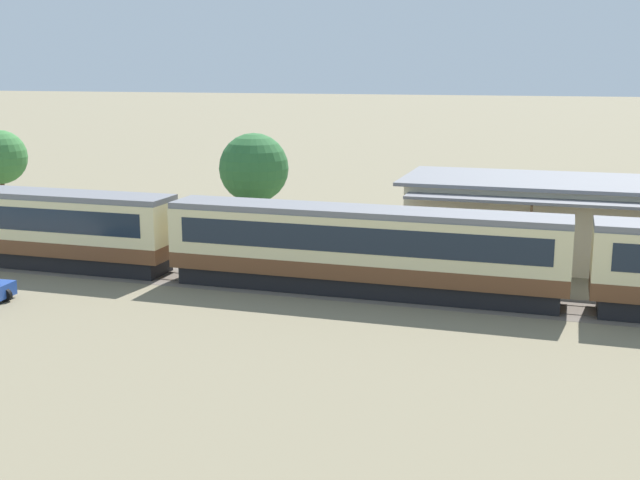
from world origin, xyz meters
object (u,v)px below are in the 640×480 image
object	(u,v)px
station_building	(535,219)
yard_tree_1	(254,168)
yard_tree_0	(0,157)
passenger_train	(368,247)

from	to	relation	value
station_building	yard_tree_1	size ratio (longest dim) A/B	2.31
yard_tree_0	yard_tree_1	size ratio (longest dim) A/B	1.00
passenger_train	yard_tree_0	size ratio (longest dim) A/B	15.72
station_building	yard_tree_1	xyz separation A→B (m)	(-19.36, 4.91, 1.66)
passenger_train	yard_tree_0	world-z (taller)	yard_tree_0
passenger_train	station_building	world-z (taller)	station_building
station_building	yard_tree_0	distance (m)	38.51
station_building	yard_tree_0	size ratio (longest dim) A/B	2.32
station_building	yard_tree_0	xyz separation A→B (m)	(-38.39, 2.20, 2.08)
passenger_train	yard_tree_1	world-z (taller)	yard_tree_1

